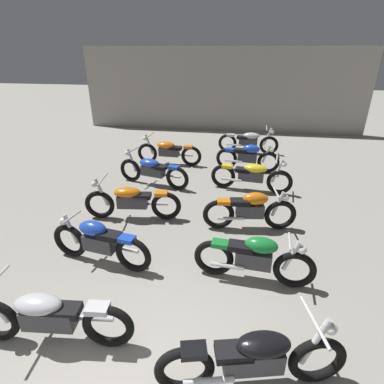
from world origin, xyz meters
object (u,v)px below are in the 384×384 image
(motorcycle_right_row_3, at_px, (251,175))
(motorcycle_right_row_4, at_px, (248,157))
(motorcycle_left_row_0, at_px, (48,316))
(motorcycle_right_row_0, at_px, (254,358))
(motorcycle_left_row_4, at_px, (169,151))
(motorcycle_right_row_5, at_px, (249,141))
(motorcycle_left_row_2, at_px, (132,201))
(motorcycle_right_row_1, at_px, (254,258))
(motorcycle_left_row_1, at_px, (99,242))
(motorcycle_right_row_2, at_px, (250,210))
(motorcycle_left_row_3, at_px, (153,170))

(motorcycle_right_row_3, xyz_separation_m, motorcycle_right_row_4, (-0.10, 1.52, 0.01))
(motorcycle_left_row_0, relative_size, motorcycle_right_row_0, 1.02)
(motorcycle_left_row_4, xyz_separation_m, motorcycle_right_row_5, (2.60, 1.64, 0.00))
(motorcycle_left_row_0, height_order, motorcycle_left_row_2, same)
(motorcycle_left_row_4, xyz_separation_m, motorcycle_right_row_0, (2.62, -7.07, 0.00))
(motorcycle_right_row_1, distance_m, motorcycle_right_row_4, 5.12)
(motorcycle_left_row_1, height_order, motorcycle_right_row_2, same)
(motorcycle_right_row_1, distance_m, motorcycle_right_row_2, 1.64)
(motorcycle_left_row_0, distance_m, motorcycle_right_row_2, 4.14)
(motorcycle_right_row_2, bearing_deg, motorcycle_left_row_2, 179.70)
(motorcycle_right_row_4, height_order, motorcycle_right_row_5, motorcycle_right_row_5)
(motorcycle_left_row_0, bearing_deg, motorcycle_left_row_3, 91.16)
(motorcycle_right_row_2, bearing_deg, motorcycle_right_row_3, 88.55)
(motorcycle_left_row_0, xyz_separation_m, motorcycle_right_row_2, (2.55, 3.27, 0.01))
(motorcycle_left_row_2, distance_m, motorcycle_right_row_2, 2.60)
(motorcycle_right_row_1, xyz_separation_m, motorcycle_right_row_2, (-0.05, 1.64, 0.00))
(motorcycle_left_row_2, height_order, motorcycle_left_row_4, same)
(motorcycle_left_row_3, bearing_deg, motorcycle_left_row_2, -88.18)
(motorcycle_left_row_0, distance_m, motorcycle_right_row_5, 8.92)
(motorcycle_right_row_2, distance_m, motorcycle_right_row_4, 3.48)
(motorcycle_left_row_2, height_order, motorcycle_right_row_1, motorcycle_left_row_2)
(motorcycle_right_row_4, bearing_deg, motorcycle_left_row_0, -110.34)
(motorcycle_left_row_3, height_order, motorcycle_left_row_4, same)
(motorcycle_left_row_4, bearing_deg, motorcycle_left_row_3, -91.49)
(motorcycle_left_row_1, distance_m, motorcycle_right_row_3, 4.46)
(motorcycle_left_row_1, xyz_separation_m, motorcycle_right_row_3, (2.67, 3.58, -0.01))
(motorcycle_right_row_2, bearing_deg, motorcycle_right_row_5, 90.16)
(motorcycle_left_row_0, distance_m, motorcycle_left_row_2, 3.28)
(motorcycle_right_row_2, height_order, motorcycle_right_row_4, same)
(motorcycle_right_row_4, bearing_deg, motorcycle_left_row_1, -116.79)
(motorcycle_right_row_3, bearing_deg, motorcycle_left_row_0, -116.45)
(motorcycle_left_row_1, bearing_deg, motorcycle_left_row_3, 90.55)
(motorcycle_left_row_4, distance_m, motorcycle_right_row_3, 3.15)
(motorcycle_left_row_1, relative_size, motorcycle_left_row_3, 0.92)
(motorcycle_left_row_4, distance_m, motorcycle_right_row_0, 7.54)
(motorcycle_left_row_4, relative_size, motorcycle_right_row_3, 1.00)
(motorcycle_right_row_3, distance_m, motorcycle_right_row_5, 3.32)
(motorcycle_right_row_0, relative_size, motorcycle_right_row_3, 0.98)
(motorcycle_left_row_1, bearing_deg, motorcycle_right_row_1, -0.56)
(motorcycle_left_row_1, xyz_separation_m, motorcycle_left_row_2, (0.03, 1.63, -0.01))
(motorcycle_right_row_4, bearing_deg, motorcycle_right_row_3, -86.27)
(motorcycle_left_row_3, bearing_deg, motorcycle_right_row_2, -35.48)
(motorcycle_left_row_3, relative_size, motorcycle_right_row_0, 1.00)
(motorcycle_right_row_1, bearing_deg, motorcycle_right_row_3, 89.98)
(motorcycle_right_row_3, bearing_deg, motorcycle_right_row_1, -90.02)
(motorcycle_left_row_4, bearing_deg, motorcycle_right_row_4, -3.58)
(motorcycle_left_row_0, xyz_separation_m, motorcycle_left_row_4, (-0.06, 6.91, 0.00))
(motorcycle_left_row_0, bearing_deg, motorcycle_right_row_1, 32.05)
(motorcycle_left_row_1, height_order, motorcycle_right_row_0, motorcycle_right_row_0)
(motorcycle_left_row_3, bearing_deg, motorcycle_right_row_1, -52.55)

